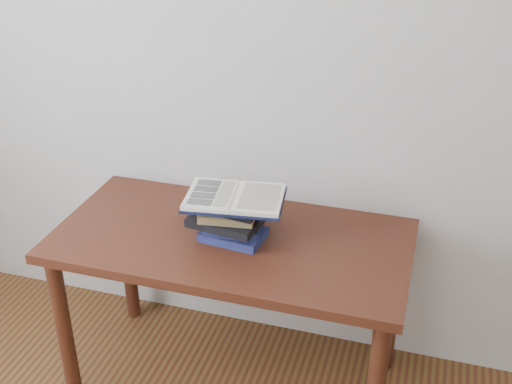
% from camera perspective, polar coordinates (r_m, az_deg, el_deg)
% --- Properties ---
extents(desk, '(1.29, 0.64, 0.69)m').
position_cam_1_polar(desk, '(2.38, -2.17, -6.00)').
color(desk, '#431D10').
rests_on(desk, ground).
extents(book_stack, '(0.27, 0.21, 0.15)m').
position_cam_1_polar(book_stack, '(2.28, -2.25, -2.43)').
color(book_stack, navy).
rests_on(book_stack, desk).
extents(open_book, '(0.37, 0.28, 0.03)m').
position_cam_1_polar(open_book, '(2.23, -1.88, -0.52)').
color(open_book, black).
rests_on(open_book, book_stack).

